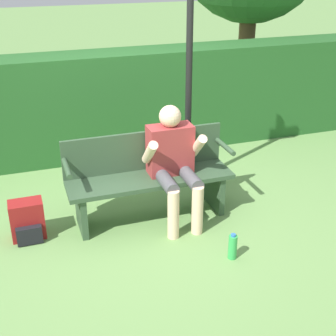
{
  "coord_description": "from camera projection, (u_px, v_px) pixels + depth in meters",
  "views": [
    {
      "loc": [
        -1.16,
        -3.95,
        2.5
      ],
      "look_at": [
        0.15,
        -0.1,
        0.58
      ],
      "focal_mm": 50.0,
      "sensor_mm": 36.0,
      "label": 1
    }
  ],
  "objects": [
    {
      "name": "ground_plane",
      "position": [
        151.0,
        218.0,
        4.79
      ],
      "size": [
        40.0,
        40.0,
        0.0
      ],
      "primitive_type": "plane",
      "color": "#668E4C"
    },
    {
      "name": "hedge_back",
      "position": [
        109.0,
        104.0,
        6.06
      ],
      "size": [
        12.0,
        0.59,
        1.33
      ],
      "color": "#235623",
      "rests_on": "ground"
    },
    {
      "name": "park_bench",
      "position": [
        149.0,
        175.0,
        4.64
      ],
      "size": [
        1.64,
        0.44,
        0.86
      ],
      "color": "#334C33",
      "rests_on": "ground"
    },
    {
      "name": "person_seated",
      "position": [
        174.0,
        159.0,
        4.52
      ],
      "size": [
        0.57,
        0.61,
        1.16
      ],
      "color": "#993333",
      "rests_on": "ground"
    },
    {
      "name": "backpack",
      "position": [
        28.0,
        221.0,
        4.38
      ],
      "size": [
        0.31,
        0.26,
        0.38
      ],
      "color": "maroon",
      "rests_on": "ground"
    },
    {
      "name": "water_bottle",
      "position": [
        233.0,
        247.0,
        4.11
      ],
      "size": [
        0.08,
        0.08,
        0.25
      ],
      "color": "green",
      "rests_on": "ground"
    },
    {
      "name": "signpost",
      "position": [
        189.0,
        60.0,
        4.85
      ],
      "size": [
        0.45,
        0.09,
        2.56
      ],
      "color": "black",
      "rests_on": "ground"
    }
  ]
}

